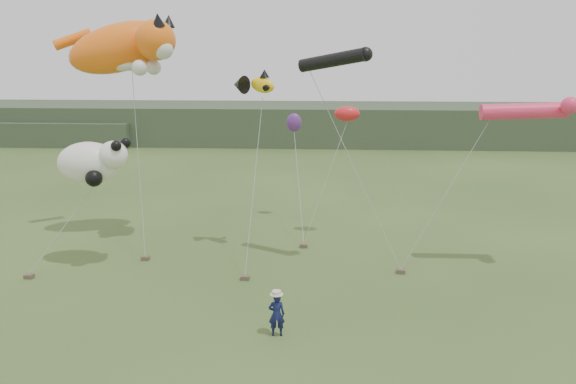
# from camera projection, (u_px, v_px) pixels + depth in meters

# --- Properties ---
(ground) EXTENTS (120.00, 120.00, 0.00)m
(ground) POSITION_uv_depth(u_px,v_px,m) (248.00, 328.00, 19.10)
(ground) COLOR #385123
(ground) RESTS_ON ground
(headland) EXTENTS (90.00, 13.00, 4.00)m
(headland) POSITION_uv_depth(u_px,v_px,m) (274.00, 124.00, 62.24)
(headland) COLOR #2D3D28
(headland) RESTS_ON ground
(festival_attendant) EXTENTS (0.57, 0.40, 1.49)m
(festival_attendant) POSITION_uv_depth(u_px,v_px,m) (277.00, 315.00, 18.46)
(festival_attendant) COLOR #111642
(festival_attendant) RESTS_ON ground
(sandbag_anchors) EXTENTS (15.94, 4.97, 0.18)m
(sandbag_anchors) POSITION_uv_depth(u_px,v_px,m) (227.00, 265.00, 24.72)
(sandbag_anchors) COLOR brown
(sandbag_anchors) RESTS_ON ground
(cat_kite) EXTENTS (6.62, 3.78, 3.47)m
(cat_kite) POSITION_uv_depth(u_px,v_px,m) (128.00, 47.00, 26.68)
(cat_kite) COLOR orange
(cat_kite) RESTS_ON ground
(fish_kite) EXTENTS (2.32, 1.52, 1.12)m
(fish_kite) POSITION_uv_depth(u_px,v_px,m) (254.00, 84.00, 25.22)
(fish_kite) COLOR yellow
(fish_kite) RESTS_ON ground
(tube_kites) EXTENTS (11.36, 1.92, 2.97)m
(tube_kites) POSITION_uv_depth(u_px,v_px,m) (458.00, 91.00, 23.11)
(tube_kites) COLOR black
(tube_kites) RESTS_ON ground
(panda_kite) EXTENTS (3.19, 2.07, 1.99)m
(panda_kite) POSITION_uv_depth(u_px,v_px,m) (93.00, 162.00, 24.01)
(panda_kite) COLOR white
(panda_kite) RESTS_ON ground
(misc_kites) EXTENTS (3.84, 3.94, 1.70)m
(misc_kites) POSITION_uv_depth(u_px,v_px,m) (324.00, 118.00, 29.08)
(misc_kites) COLOR red
(misc_kites) RESTS_ON ground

